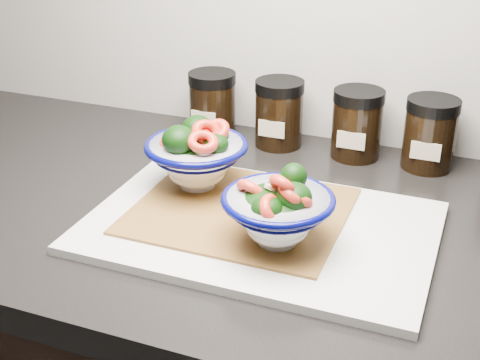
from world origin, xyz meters
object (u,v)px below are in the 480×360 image
at_px(bowl_left, 197,155).
at_px(spice_jar_d, 430,134).
at_px(spice_jar_b, 279,113).
at_px(spice_jar_a, 212,104).
at_px(spice_jar_c, 357,124).
at_px(bowl_right, 279,210).
at_px(cutting_board, 260,227).

distance_m(bowl_left, spice_jar_d, 0.37).
distance_m(spice_jar_b, spice_jar_d, 0.25).
relative_size(spice_jar_a, spice_jar_d, 1.00).
bearing_deg(spice_jar_d, spice_jar_c, 180.00).
bearing_deg(bowl_left, spice_jar_a, 107.99).
xyz_separation_m(bowl_left, spice_jar_c, (0.18, 0.22, -0.01)).
bearing_deg(bowl_right, cutting_board, 133.01).
height_order(bowl_left, spice_jar_a, bowl_left).
xyz_separation_m(bowl_right, spice_jar_b, (-0.11, 0.33, -0.00)).
bearing_deg(spice_jar_a, spice_jar_d, 0.00).
height_order(cutting_board, bowl_right, bowl_right).
bearing_deg(cutting_board, bowl_left, 151.55).
distance_m(bowl_left, spice_jar_a, 0.23).
height_order(bowl_left, spice_jar_b, bowl_left).
relative_size(spice_jar_b, spice_jar_d, 1.00).
xyz_separation_m(bowl_left, spice_jar_b, (0.05, 0.22, -0.01)).
distance_m(cutting_board, spice_jar_a, 0.35).
xyz_separation_m(bowl_right, spice_jar_c, (0.02, 0.33, -0.00)).
bearing_deg(spice_jar_d, bowl_left, -143.41).
bearing_deg(spice_jar_b, spice_jar_d, 0.00).
bearing_deg(spice_jar_c, cutting_board, -102.31).
xyz_separation_m(cutting_board, bowl_right, (0.04, -0.04, 0.05)).
bearing_deg(cutting_board, spice_jar_d, 58.19).
bearing_deg(spice_jar_c, spice_jar_d, 0.00).
relative_size(cutting_board, spice_jar_c, 3.98).
height_order(cutting_board, spice_jar_b, spice_jar_b).
relative_size(cutting_board, spice_jar_b, 3.98).
height_order(bowl_left, bowl_right, bowl_left).
height_order(spice_jar_b, spice_jar_d, same).
distance_m(cutting_board, spice_jar_c, 0.30).
relative_size(spice_jar_a, spice_jar_c, 1.00).
bearing_deg(spice_jar_d, cutting_board, -121.81).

